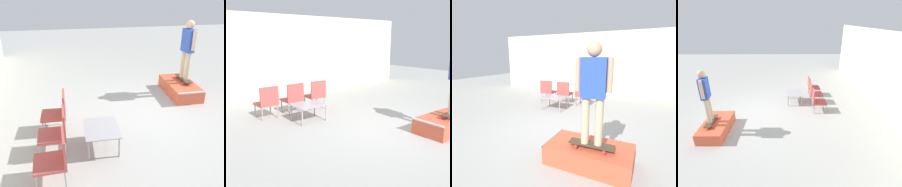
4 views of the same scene
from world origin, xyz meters
TOP-DOWN VIEW (x-y plane):
  - ground_plane at (0.00, 0.00)m, footprint 24.00×24.00m
  - skate_ramp_box at (1.15, -1.18)m, footprint 1.49×0.77m
  - skateboard_on_ramp at (1.22, -1.29)m, footprint 0.76×0.28m
  - person_skater at (1.22, -1.29)m, footprint 0.56×0.26m
  - coffee_table at (-0.98, 1.41)m, footprint 0.81×0.67m
  - patio_chair_left at (-1.75, 2.25)m, footprint 0.55×0.55m
  - patio_chair_center at (-0.97, 2.25)m, footprint 0.54×0.54m
  - patio_chair_right at (-0.20, 2.25)m, footprint 0.52×0.52m

SIDE VIEW (x-z plane):
  - ground_plane at x=0.00m, z-range 0.00..0.00m
  - skate_ramp_box at x=1.15m, z-range -0.01..0.36m
  - coffee_table at x=-0.98m, z-range 0.17..0.61m
  - skateboard_on_ramp at x=1.22m, z-range 0.40..0.47m
  - patio_chair_left at x=-1.75m, z-range 0.03..0.92m
  - patio_chair_center at x=-0.97m, z-range 0.03..0.92m
  - patio_chair_right at x=-0.20m, z-range 0.03..0.92m
  - person_skater at x=1.22m, z-range 0.59..2.22m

